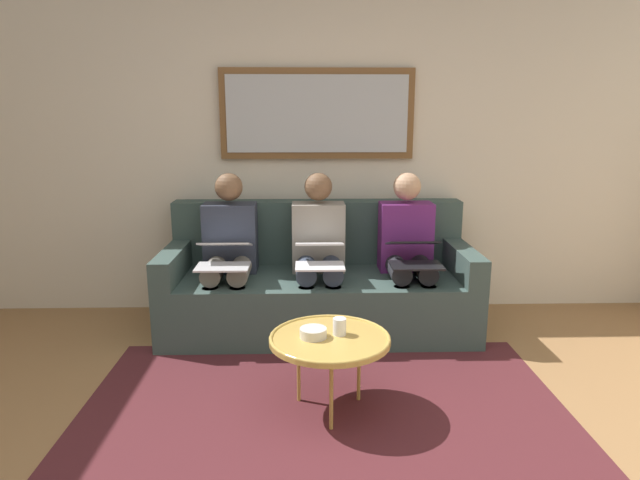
{
  "coord_description": "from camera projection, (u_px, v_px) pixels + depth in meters",
  "views": [
    {
      "loc": [
        0.09,
        1.74,
        1.53
      ],
      "look_at": [
        0.0,
        -1.7,
        0.75
      ],
      "focal_mm": 30.64,
      "sensor_mm": 36.0,
      "label": 1
    }
  ],
  "objects": [
    {
      "name": "wall_rear",
      "position": [
        317.0,
        147.0,
        4.29
      ],
      "size": [
        6.0,
        0.12,
        2.6
      ],
      "primitive_type": "cube",
      "color": "beige",
      "rests_on": "ground_plane"
    },
    {
      "name": "coffee_table",
      "position": [
        330.0,
        340.0,
        2.83
      ],
      "size": [
        0.63,
        0.63,
        0.42
      ],
      "color": "tan",
      "rests_on": "ground_plane"
    },
    {
      "name": "laptop_silver",
      "position": [
        224.0,
        254.0,
        3.65
      ],
      "size": [
        0.35,
        0.38,
        0.16
      ],
      "color": "silver"
    },
    {
      "name": "couch",
      "position": [
        318.0,
        285.0,
        4.04
      ],
      "size": [
        2.2,
        0.9,
        0.9
      ],
      "color": "#384C47",
      "rests_on": "ground_plane"
    },
    {
      "name": "framed_mirror",
      "position": [
        317.0,
        114.0,
        4.14
      ],
      "size": [
        1.47,
        0.05,
        0.68
      ],
      "color": "brown"
    },
    {
      "name": "person_right",
      "position": [
        229.0,
        249.0,
        3.89
      ],
      "size": [
        0.38,
        0.58,
        1.14
      ],
      "color": "#2D3342",
      "rests_on": "couch"
    },
    {
      "name": "bowl",
      "position": [
        313.0,
        333.0,
        2.82
      ],
      "size": [
        0.14,
        0.14,
        0.05
      ],
      "primitive_type": "cylinder",
      "color": "beige",
      "rests_on": "coffee_table"
    },
    {
      "name": "person_left",
      "position": [
        408.0,
        248.0,
        3.92
      ],
      "size": [
        0.38,
        0.58,
        1.14
      ],
      "color": "#66236B",
      "rests_on": "couch"
    },
    {
      "name": "cup",
      "position": [
        340.0,
        326.0,
        2.86
      ],
      "size": [
        0.07,
        0.07,
        0.09
      ],
      "primitive_type": "cylinder",
      "color": "silver",
      "rests_on": "coffee_table"
    },
    {
      "name": "laptop_white",
      "position": [
        320.0,
        254.0,
        3.66
      ],
      "size": [
        0.32,
        0.36,
        0.15
      ],
      "color": "white"
    },
    {
      "name": "area_rug",
      "position": [
        324.0,
        414.0,
        2.87
      ],
      "size": [
        2.6,
        1.8,
        0.01
      ],
      "primitive_type": "cube",
      "color": "#4C1E23",
      "rests_on": "ground_plane"
    },
    {
      "name": "person_middle",
      "position": [
        319.0,
        248.0,
        3.9
      ],
      "size": [
        0.38,
        0.58,
        1.14
      ],
      "color": "gray",
      "rests_on": "couch"
    },
    {
      "name": "laptop_black",
      "position": [
        414.0,
        253.0,
        3.69
      ],
      "size": [
        0.34,
        0.38,
        0.16
      ],
      "color": "black"
    }
  ]
}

